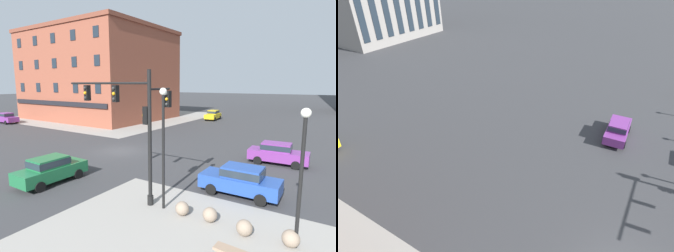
% 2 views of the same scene
% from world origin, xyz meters
% --- Properties ---
extents(car_parked_curb, '(4.47, 2.03, 1.68)m').
position_xyz_m(car_parked_curb, '(13.28, 3.60, 0.92)').
color(car_parked_curb, '#7A3389').
rests_on(car_parked_curb, ground).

